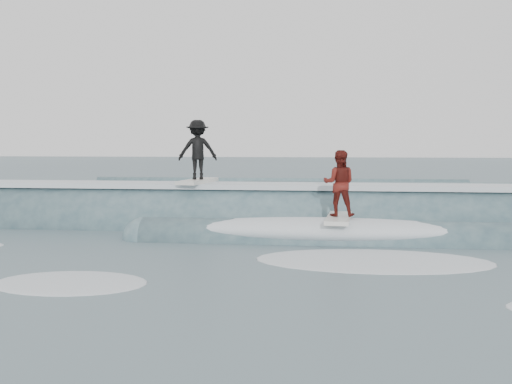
# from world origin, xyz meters

# --- Properties ---
(ground) EXTENTS (160.00, 160.00, 0.00)m
(ground) POSITION_xyz_m (0.00, 0.00, 0.00)
(ground) COLOR #41545F
(ground) RESTS_ON ground
(breaking_wave) EXTENTS (20.78, 3.97, 2.38)m
(breaking_wave) POSITION_xyz_m (0.25, 4.07, 0.04)
(breaking_wave) COLOR #395561
(breaking_wave) RESTS_ON ground
(surfer_black) EXTENTS (1.22, 2.06, 1.79)m
(surfer_black) POSITION_xyz_m (-1.79, 4.38, 2.13)
(surfer_black) COLOR silver
(surfer_black) RESTS_ON ground
(surfer_red) EXTENTS (0.81, 2.04, 1.69)m
(surfer_red) POSITION_xyz_m (2.15, 2.18, 1.33)
(surfer_red) COLOR silver
(surfer_red) RESTS_ON ground
(whitewater) EXTENTS (14.03, 5.29, 0.10)m
(whitewater) POSITION_xyz_m (1.02, -0.93, 0.00)
(whitewater) COLOR silver
(whitewater) RESTS_ON ground
(far_swells) EXTENTS (37.79, 8.65, 0.80)m
(far_swells) POSITION_xyz_m (1.14, 17.65, 0.00)
(far_swells) COLOR #395561
(far_swells) RESTS_ON ground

